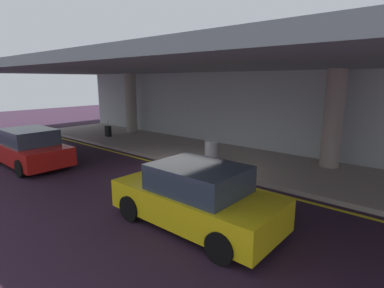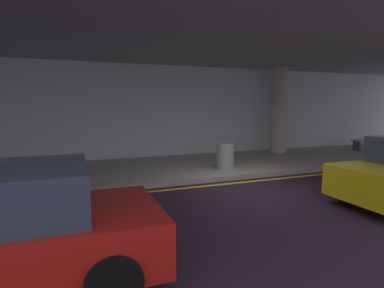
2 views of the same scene
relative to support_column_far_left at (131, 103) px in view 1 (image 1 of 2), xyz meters
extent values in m
plane|color=#291929|center=(8.00, -4.34, -1.97)|extent=(60.00, 60.00, 0.00)
cube|color=#A0938A|center=(8.00, -1.24, -1.90)|extent=(26.00, 4.20, 0.15)
cube|color=yellow|center=(8.00, -3.64, -1.97)|extent=(26.00, 0.14, 0.01)
cylinder|color=#A2968A|center=(0.00, 0.00, 0.00)|extent=(0.70, 0.70, 3.65)
cylinder|color=#A28F85|center=(12.00, 0.00, 0.00)|extent=(0.70, 0.70, 3.65)
cube|color=gray|center=(8.00, -1.74, 1.97)|extent=(28.00, 13.20, 0.30)
cube|color=#B3B8B8|center=(8.00, 1.01, -0.07)|extent=(26.00, 0.30, 3.80)
cube|color=yellow|center=(10.98, -6.77, -1.42)|extent=(4.10, 1.80, 0.70)
cube|color=#2D3847|center=(11.08, -6.77, -0.77)|extent=(2.10, 1.60, 0.60)
cylinder|color=black|center=(12.33, -5.92, -1.65)|extent=(0.64, 0.22, 0.64)
cylinder|color=black|center=(12.33, -7.62, -1.65)|extent=(0.64, 0.22, 0.64)
cylinder|color=black|center=(9.63, -5.92, -1.65)|extent=(0.64, 0.22, 0.64)
cylinder|color=black|center=(9.63, -7.62, -1.65)|extent=(0.64, 0.22, 0.64)
cube|color=#B21712|center=(2.61, -7.21, -1.42)|extent=(4.10, 1.80, 0.70)
cube|color=#2D3847|center=(2.71, -7.21, -0.77)|extent=(2.10, 1.60, 0.60)
cylinder|color=black|center=(3.96, -6.36, -1.65)|extent=(0.64, 0.22, 0.64)
cylinder|color=black|center=(3.96, -8.06, -1.65)|extent=(0.64, 0.22, 0.64)
cylinder|color=black|center=(1.26, -6.36, -1.65)|extent=(0.64, 0.22, 0.64)
cube|color=black|center=(0.24, -1.94, -1.51)|extent=(0.36, 0.22, 0.62)
cylinder|color=slate|center=(0.24, -1.94, -1.06)|extent=(0.02, 0.02, 0.28)
cylinder|color=gray|center=(8.19, -2.43, -1.40)|extent=(0.56, 0.56, 0.85)
camera|label=1|loc=(15.24, -11.83, 1.43)|focal=28.01mm
camera|label=2|loc=(3.62, -11.33, 0.26)|focal=29.17mm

